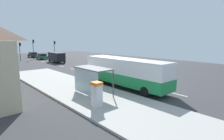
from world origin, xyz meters
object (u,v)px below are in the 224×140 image
object	(u,v)px
bus	(125,71)
traffic_light_median	(33,46)
white_van	(57,57)
recycling_bin_yellow	(95,82)
recycling_bin_green	(88,79)
bus_shelter	(90,74)
sedan_far	(33,55)
recycling_bin_blue	(92,80)
sedan_near	(42,56)
ticket_machine	(97,94)
traffic_light_far_side	(20,49)
traffic_light_near_side	(55,47)

from	to	relation	value
bus	traffic_light_median	bearing A→B (deg)	86.64
white_van	recycling_bin_yellow	bearing A→B (deg)	-105.01
recycling_bin_green	bus_shelter	distance (m)	4.54
white_van	bus_shelter	world-z (taller)	bus_shelter
recycling_bin_green	sedan_far	bearing A→B (deg)	80.53
recycling_bin_blue	traffic_light_median	world-z (taller)	traffic_light_median
bus	sedan_near	world-z (taller)	bus
bus	ticket_machine	bearing A→B (deg)	-153.27
traffic_light_far_side	traffic_light_median	xyz separation A→B (m)	(3.49, 0.80, 0.42)
white_van	ticket_machine	distance (m)	30.86
traffic_light_median	bus	bearing A→B (deg)	-93.36
bus	ticket_machine	world-z (taller)	bus
traffic_light_near_side	sedan_near	bearing A→B (deg)	160.61
recycling_bin_blue	traffic_light_far_side	size ratio (longest dim) A/B	0.21
sedan_far	recycling_bin_blue	bearing A→B (deg)	-99.31
recycling_bin_yellow	bus_shelter	xyz separation A→B (m)	(-2.21, -2.30, 1.44)
sedan_far	recycling_bin_blue	distance (m)	40.17
bus	ticket_machine	size ratio (longest dim) A/B	5.68
sedan_near	traffic_light_far_side	xyz separation A→B (m)	(-5.39, -0.33, 2.27)
sedan_far	traffic_light_near_side	xyz separation A→B (m)	(3.20, -8.24, 2.48)
sedan_near	recycling_bin_green	bearing A→B (deg)	-101.54
traffic_light_far_side	bus_shelter	bearing A→B (deg)	-95.38
sedan_near	ticket_machine	world-z (taller)	ticket_machine
sedan_near	sedan_far	bearing A→B (deg)	90.00
sedan_far	traffic_light_far_side	bearing A→B (deg)	-125.93
bus	traffic_light_median	xyz separation A→B (m)	(2.11, 35.89, 1.64)
white_van	recycling_bin_green	xyz separation A→B (m)	(-6.40, -22.46, -0.69)
ticket_machine	recycling_bin_yellow	size ratio (longest dim) A/B	2.04
bus	ticket_machine	xyz separation A→B (m)	(-6.18, -3.11, -0.67)
bus	recycling_bin_blue	bearing A→B (deg)	130.77
traffic_light_far_side	ticket_machine	bearing A→B (deg)	-97.16
white_van	sedan_near	world-z (taller)	white_van
traffic_light_median	traffic_light_far_side	bearing A→B (deg)	-167.10
bus	sedan_near	bearing A→B (deg)	83.54
bus	recycling_bin_green	world-z (taller)	bus
ticket_machine	traffic_light_far_side	bearing A→B (deg)	82.84
bus_shelter	traffic_light_near_side	bearing A→B (deg)	70.90
bus	sedan_far	world-z (taller)	bus
traffic_light_far_side	bus_shelter	xyz separation A→B (m)	(-3.32, -35.20, -0.97)
white_van	recycling_bin_green	distance (m)	23.37
recycling_bin_yellow	traffic_light_far_side	xyz separation A→B (m)	(1.10, 32.90, 2.41)
sedan_far	traffic_light_median	xyz separation A→B (m)	(-1.90, -6.64, 2.69)
traffic_light_median	sedan_near	bearing A→B (deg)	-13.97
white_van	sedan_far	world-z (taller)	white_van
white_van	sedan_far	xyz separation A→B (m)	(0.10, 16.48, -0.55)
ticket_machine	recycling_bin_blue	bearing A→B (deg)	58.39
sedan_far	recycling_bin_yellow	distance (m)	40.86
sedan_far	traffic_light_near_side	size ratio (longest dim) A/B	0.91
white_van	recycling_bin_yellow	world-z (taller)	white_van
recycling_bin_green	traffic_light_far_side	xyz separation A→B (m)	(1.10, 31.50, 2.41)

